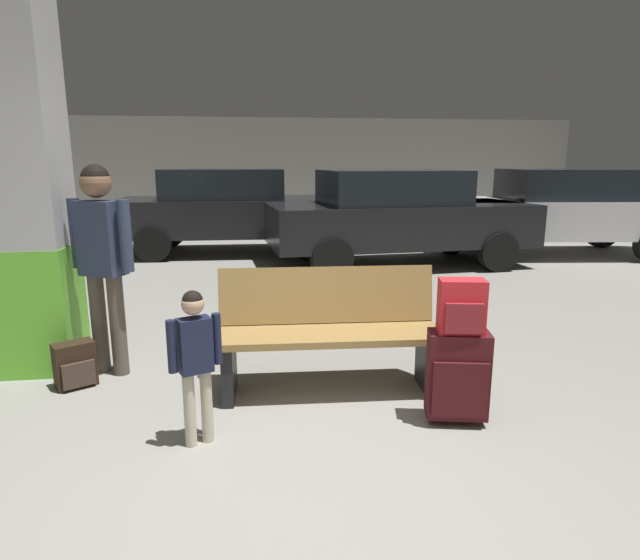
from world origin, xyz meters
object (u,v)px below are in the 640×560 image
Objects in this scene: structural_pillar at (25,190)px; suitcase at (458,375)px; parked_car_far at (231,209)px; bench at (329,332)px; parked_car_side at (559,210)px; child at (195,352)px; adult at (101,248)px; parked_car_near at (397,215)px; backpack_dark_floor at (75,365)px; backpack_bright at (462,307)px.

structural_pillar reaches higher than suitcase.
parked_car_far reaches higher than suitcase.
bench is 7.15m from parked_car_side.
parked_car_side reaches higher than child.
structural_pillar is 3.06× the size of child.
adult is (0.58, -0.20, -0.42)m from structural_pillar.
parked_car_near is (1.76, 4.59, 0.36)m from bench.
backpack_dark_floor is at bearing 160.99° from suitcase.
backpack_dark_floor is (-0.99, 0.96, -0.41)m from child.
backpack_dark_floor is 5.67m from parked_car_near.
adult reaches higher than parked_car_side.
suitcase is at bearing -19.01° from backpack_dark_floor.
parked_car_side is at bearing 54.56° from backpack_bright.
backpack_bright is 0.08× the size of parked_car_near.
suitcase is 7.16m from parked_car_side.
structural_pillar reaches higher than backpack_dark_floor.
parked_car_side is 1.00× the size of parked_car_near.
adult is 0.38× the size of parked_car_near.
child is (-0.88, -0.67, 0.14)m from bench.
child is at bearing -44.13° from backpack_dark_floor.
parked_car_side is 3.18m from parked_car_near.
parked_car_side is 5.85m from parked_car_far.
adult reaches higher than bench.
suitcase is at bearing 2.13° from child.
bench is 4.77× the size of backpack_dark_floor.
parked_car_near and parked_car_far have the same top height.
backpack_dark_floor is 0.08× the size of parked_car_far.
structural_pillar reaches higher than parked_car_near.
adult is (-2.41, 1.15, 0.24)m from backpack_bright.
bench is at bearing 140.31° from backpack_bright.
bench is at bearing 140.33° from suitcase.
structural_pillar is 0.74m from adult.
bench is 4.93m from parked_car_near.
structural_pillar is 1.77× the size of adult.
backpack_dark_floor is (0.38, -0.45, -1.26)m from structural_pillar.
bench is 4.77× the size of backpack_bright.
adult is 4.80× the size of backpack_dark_floor.
child is at bearing -177.87° from suitcase.
backpack_bright is at bearing -19.02° from backpack_dark_floor.
parked_car_far is (-1.63, 6.79, 0.48)m from suitcase.
child is 6.86m from parked_car_far.
parked_car_near is 1.02× the size of parked_car_far.
parked_car_near is at bearing 49.79° from adult.
bench is at bearing -110.95° from parked_car_near.
structural_pillar reaches higher than bench.
parked_car_far reaches higher than child.
backpack_bright is 0.36× the size of child.
parked_car_near is at bearing 78.91° from suitcase.
bench is 1.91m from backpack_dark_floor.
adult is at bearing 51.49° from backpack_dark_floor.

